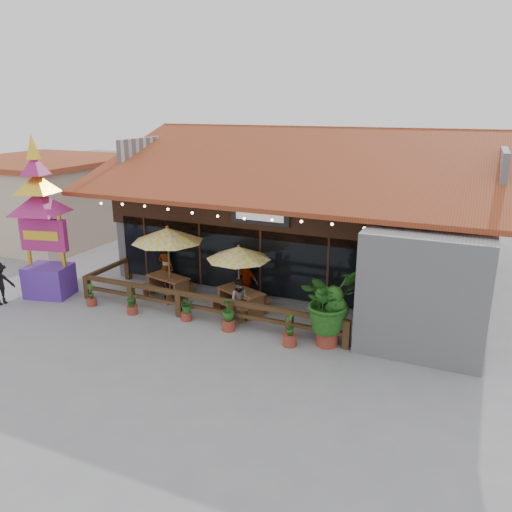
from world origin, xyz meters
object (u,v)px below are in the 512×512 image
at_px(umbrella_left, 168,235).
at_px(pedestrian, 0,283).
at_px(thai_sign_tower, 40,207).
at_px(umbrella_right, 239,253).
at_px(tropical_plant, 329,302).
at_px(picnic_table_right, 241,297).
at_px(picnic_table_left, 168,283).

distance_m(umbrella_left, pedestrian, 6.28).
bearing_deg(pedestrian, thai_sign_tower, -21.93).
relative_size(umbrella_right, pedestrian, 1.82).
distance_m(umbrella_right, tropical_plant, 3.88).
relative_size(picnic_table_right, pedestrian, 1.34).
relative_size(umbrella_right, picnic_table_left, 1.49).
relative_size(picnic_table_left, picnic_table_right, 0.91).
relative_size(picnic_table_right, tropical_plant, 0.87).
height_order(umbrella_left, umbrella_right, umbrella_left).
xyz_separation_m(umbrella_right, picnic_table_left, (-3.02, 0.13, -1.57)).
height_order(umbrella_left, picnic_table_right, umbrella_left).
height_order(umbrella_right, thai_sign_tower, thai_sign_tower).
height_order(umbrella_left, tropical_plant, umbrella_left).
relative_size(umbrella_left, picnic_table_right, 1.32).
bearing_deg(pedestrian, picnic_table_left, -44.60).
bearing_deg(tropical_plant, picnic_table_left, 167.59).
height_order(umbrella_left, picnic_table_left, umbrella_left).
relative_size(tropical_plant, pedestrian, 1.55).
relative_size(umbrella_left, picnic_table_left, 1.45).
relative_size(umbrella_right, thai_sign_tower, 0.45).
bearing_deg(umbrella_right, picnic_table_left, 177.57).
xyz_separation_m(picnic_table_left, picnic_table_right, (3.17, -0.27, 0.02)).
relative_size(umbrella_left, tropical_plant, 1.14).
xyz_separation_m(picnic_table_right, tropical_plant, (3.44, -1.18, 0.85)).
xyz_separation_m(umbrella_right, thai_sign_tower, (-7.14, -1.65, 1.32)).
bearing_deg(thai_sign_tower, picnic_table_right, 11.63).
xyz_separation_m(umbrella_left, thai_sign_tower, (-4.30, -1.63, 0.97)).
bearing_deg(thai_sign_tower, umbrella_right, 12.98).
relative_size(umbrella_right, picnic_table_right, 1.36).
height_order(picnic_table_left, pedestrian, pedestrian).
xyz_separation_m(picnic_table_right, pedestrian, (-8.26, -2.85, 0.24)).
bearing_deg(umbrella_right, umbrella_left, -179.74).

